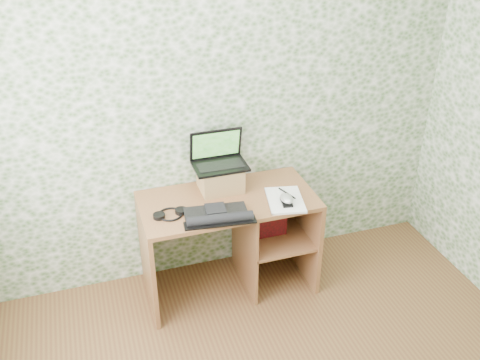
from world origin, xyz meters
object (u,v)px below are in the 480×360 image
object	(u,v)px
desk	(238,227)
riser	(220,178)
keyboard	(218,215)
notepad	(285,200)
laptop	(218,157)

from	to	relation	value
desk	riser	size ratio (longest dim) A/B	4.15
keyboard	notepad	xyz separation A→B (m)	(0.49, 0.06, -0.01)
laptop	keyboard	xyz separation A→B (m)	(-0.12, -0.39, -0.21)
desk	keyboard	world-z (taller)	keyboard
riser	laptop	distance (m)	0.15
laptop	notepad	world-z (taller)	laptop
laptop	notepad	distance (m)	0.54
notepad	riser	bearing A→B (deg)	153.80
desk	laptop	distance (m)	0.53
riser	keyboard	size ratio (longest dim) A/B	0.62
desk	riser	bearing A→B (deg)	127.40
laptop	keyboard	bearing A→B (deg)	-107.24
desk	keyboard	distance (m)	0.43
laptop	riser	bearing A→B (deg)	-90.06
riser	laptop	world-z (taller)	laptop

